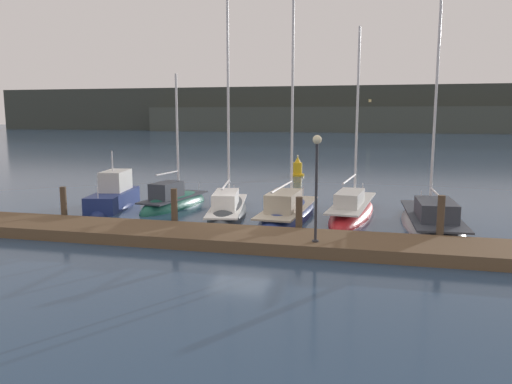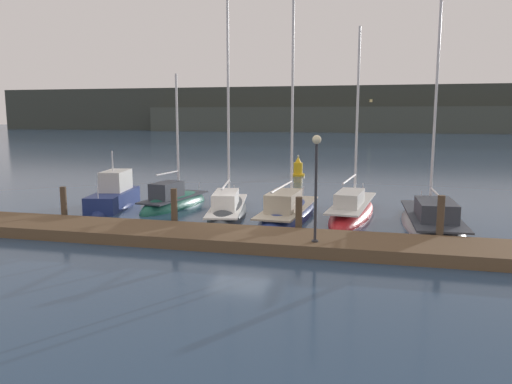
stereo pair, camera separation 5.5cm
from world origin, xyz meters
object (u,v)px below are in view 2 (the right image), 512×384
(sailboat_berth_3, at_px, (228,213))
(channel_buoy, at_px, (298,168))
(sailboat_berth_5, at_px, (352,212))
(dock_lamppost, at_px, (316,171))
(motorboat_berth_1, at_px, (114,201))
(sailboat_berth_4, at_px, (288,215))
(sailboat_berth_2, at_px, (174,205))
(sailboat_berth_6, at_px, (432,223))

(sailboat_berth_3, distance_m, channel_buoy, 16.88)
(sailboat_berth_5, relative_size, channel_buoy, 5.72)
(sailboat_berth_5, height_order, dock_lamppost, sailboat_berth_5)
(motorboat_berth_1, distance_m, sailboat_berth_3, 6.57)
(sailboat_berth_4, bearing_deg, dock_lamppost, -71.04)
(sailboat_berth_4, xyz_separation_m, sailboat_berth_5, (3.00, 1.34, -0.00))
(sailboat_berth_4, xyz_separation_m, dock_lamppost, (2.08, -6.05, 2.86))
(sailboat_berth_4, relative_size, channel_buoy, 6.72)
(motorboat_berth_1, xyz_separation_m, sailboat_berth_4, (9.59, -0.43, -0.20))
(sailboat_berth_5, distance_m, channel_buoy, 16.32)
(channel_buoy, relative_size, dock_lamppost, 0.45)
(sailboat_berth_4, bearing_deg, channel_buoy, 97.46)
(sailboat_berth_2, bearing_deg, dock_lamppost, -40.64)
(sailboat_berth_2, xyz_separation_m, sailboat_berth_4, (6.52, -1.33, 0.02))
(sailboat_berth_4, relative_size, dock_lamppost, 3.03)
(sailboat_berth_5, bearing_deg, motorboat_berth_1, -175.88)
(sailboat_berth_2, relative_size, sailboat_berth_3, 0.70)
(sailboat_berth_5, distance_m, dock_lamppost, 7.98)
(sailboat_berth_3, height_order, channel_buoy, sailboat_berth_3)
(sailboat_berth_6, bearing_deg, dock_lamppost, -128.02)
(sailboat_berth_5, bearing_deg, channel_buoy, 108.59)
(sailboat_berth_2, height_order, sailboat_berth_5, sailboat_berth_5)
(sailboat_berth_2, relative_size, sailboat_berth_6, 0.59)
(sailboat_berth_2, xyz_separation_m, sailboat_berth_3, (3.48, -1.38, -0.01))
(sailboat_berth_4, distance_m, dock_lamppost, 7.01)
(sailboat_berth_2, distance_m, dock_lamppost, 11.69)
(sailboat_berth_6, height_order, dock_lamppost, sailboat_berth_6)
(sailboat_berth_4, bearing_deg, sailboat_berth_5, 24.08)
(motorboat_berth_1, height_order, sailboat_berth_5, sailboat_berth_5)
(sailboat_berth_5, bearing_deg, sailboat_berth_2, -179.96)
(sailboat_berth_5, bearing_deg, sailboat_berth_3, -167.08)
(sailboat_berth_6, bearing_deg, channel_buoy, 117.34)
(motorboat_berth_1, bearing_deg, sailboat_berth_4, -2.59)
(dock_lamppost, bearing_deg, channel_buoy, 100.60)
(motorboat_berth_1, xyz_separation_m, sailboat_berth_5, (12.59, 0.91, -0.21))
(sailboat_berth_2, height_order, dock_lamppost, sailboat_berth_2)
(motorboat_berth_1, relative_size, sailboat_berth_6, 0.40)
(sailboat_berth_3, bearing_deg, sailboat_berth_6, -1.16)
(sailboat_berth_2, height_order, channel_buoy, sailboat_berth_2)
(dock_lamppost, bearing_deg, sailboat_berth_3, 130.45)
(sailboat_berth_4, bearing_deg, motorboat_berth_1, 177.41)
(sailboat_berth_3, bearing_deg, channel_buoy, 87.15)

